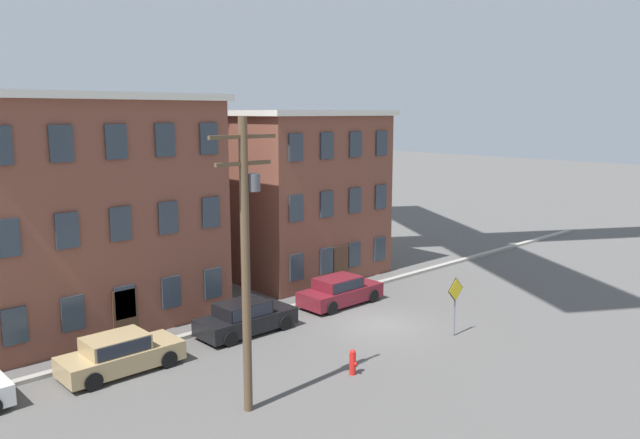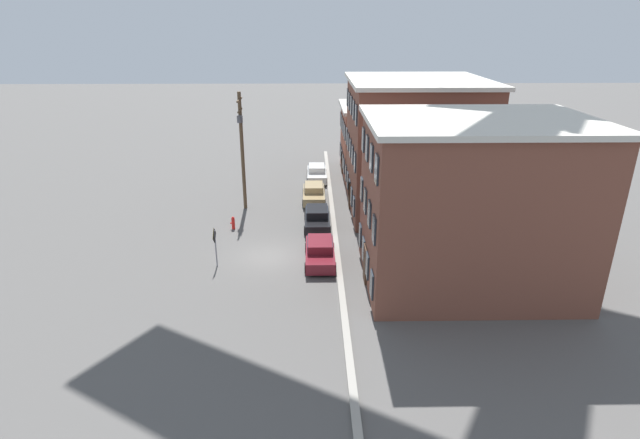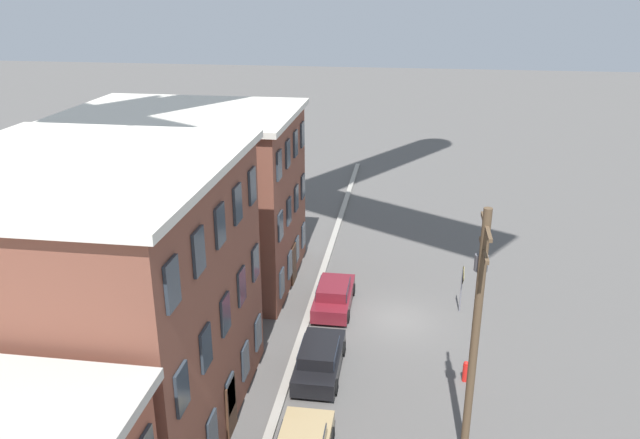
% 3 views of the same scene
% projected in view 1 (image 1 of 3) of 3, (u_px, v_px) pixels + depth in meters
% --- Properties ---
extents(ground_plane, '(200.00, 200.00, 0.00)m').
position_uv_depth(ground_plane, '(379.00, 325.00, 28.18)').
color(ground_plane, '#565451').
extents(kerb_strip, '(56.00, 0.36, 0.16)m').
position_uv_depth(kerb_strip, '(313.00, 301.00, 31.42)').
color(kerb_strip, '#9E998E').
rests_on(kerb_strip, ground_plane).
extents(apartment_midblock, '(11.35, 10.41, 10.29)m').
position_uv_depth(apartment_midblock, '(72.00, 206.00, 29.01)').
color(apartment_midblock, brown).
rests_on(apartment_midblock, ground_plane).
extents(apartment_far, '(9.12, 12.08, 9.59)m').
position_uv_depth(apartment_far, '(274.00, 190.00, 38.16)').
color(apartment_far, brown).
rests_on(apartment_far, ground_plane).
extents(car_tan, '(4.40, 1.92, 1.43)m').
position_uv_depth(car_tan, '(119.00, 353.00, 22.93)').
color(car_tan, tan).
rests_on(car_tan, ground_plane).
extents(car_black, '(4.40, 1.92, 1.43)m').
position_uv_depth(car_black, '(245.00, 317.00, 26.99)').
color(car_black, black).
rests_on(car_black, ground_plane).
extents(car_maroon, '(4.40, 1.92, 1.43)m').
position_uv_depth(car_maroon, '(340.00, 290.00, 31.00)').
color(car_maroon, maroon).
rests_on(car_maroon, ground_plane).
extents(caution_sign, '(1.06, 0.08, 2.59)m').
position_uv_depth(caution_sign, '(455.00, 297.00, 26.50)').
color(caution_sign, slate).
rests_on(caution_sign, ground_plane).
extents(utility_pole, '(2.40, 0.44, 9.36)m').
position_uv_depth(utility_pole, '(246.00, 251.00, 19.26)').
color(utility_pole, brown).
rests_on(utility_pole, ground_plane).
extents(fire_hydrant, '(0.24, 0.34, 0.96)m').
position_uv_depth(fire_hydrant, '(353.00, 362.00, 22.77)').
color(fire_hydrant, red).
rests_on(fire_hydrant, ground_plane).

